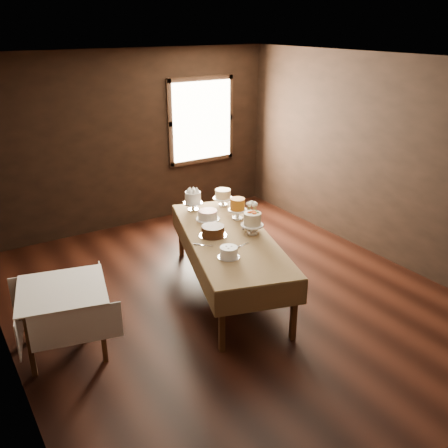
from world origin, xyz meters
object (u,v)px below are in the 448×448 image
at_px(side_table, 62,296).
at_px(cake_server_d, 244,225).
at_px(display_table, 229,240).
at_px(cake_meringue, 193,202).
at_px(cake_server_e, 207,246).
at_px(cake_speckled, 223,198).
at_px(cake_chocolate, 213,231).
at_px(cake_server_a, 244,244).
at_px(cake_flowers, 252,224).
at_px(cake_server_c, 218,228).
at_px(cake_caramel, 237,210).
at_px(flower_vase, 252,223).
at_px(cake_lattice, 208,216).
at_px(cake_swirl, 229,253).

bearing_deg(side_table, cake_server_d, 6.55).
relative_size(display_table, cake_server_d, 11.05).
height_order(display_table, cake_meringue, cake_meringue).
bearing_deg(cake_server_e, cake_speckled, 97.09).
xyz_separation_m(cake_chocolate, cake_server_a, (0.17, -0.41, -0.06)).
relative_size(cake_speckled, cake_server_d, 1.16).
relative_size(cake_flowers, cake_server_c, 1.18).
bearing_deg(cake_caramel, cake_chocolate, -151.54).
distance_m(cake_caramel, flower_vase, 0.36).
height_order(side_table, cake_lattice, cake_lattice).
relative_size(side_table, cake_server_e, 4.29).
bearing_deg(cake_flowers, cake_swirl, -146.16).
height_order(cake_meringue, cake_flowers, cake_flowers).
bearing_deg(cake_speckled, cake_server_d, -102.10).
distance_m(cake_server_a, flower_vase, 0.51).
bearing_deg(cake_server_e, cake_swirl, -36.30).
distance_m(cake_meringue, flower_vase, 1.00).
height_order(cake_lattice, cake_flowers, cake_flowers).
distance_m(display_table, cake_meringue, 1.01).
bearing_deg(cake_speckled, cake_flowers, -102.76).
relative_size(cake_server_d, flower_vase, 1.67).
distance_m(cake_caramel, cake_server_c, 0.42).
bearing_deg(cake_server_c, cake_speckled, -23.63).
distance_m(cake_lattice, cake_server_a, 0.90).
bearing_deg(cake_meringue, cake_chocolate, -104.16).
xyz_separation_m(cake_flowers, cake_server_c, (-0.26, 0.37, -0.12)).
bearing_deg(cake_server_a, cake_swirl, -163.85).
bearing_deg(cake_lattice, cake_flowers, -72.21).
bearing_deg(cake_server_c, cake_server_d, -93.13).
distance_m(display_table, cake_flowers, 0.34).
distance_m(display_table, cake_chocolate, 0.23).
xyz_separation_m(cake_swirl, cake_server_d, (0.67, 0.68, -0.06)).
bearing_deg(cake_swirl, display_table, 56.87).
height_order(cake_chocolate, flower_vase, flower_vase).
bearing_deg(cake_caramel, cake_server_a, -118.58).
height_order(cake_meringue, flower_vase, cake_meringue).
xyz_separation_m(cake_meringue, cake_server_c, (-0.04, -0.71, -0.12)).
relative_size(cake_server_d, cake_server_e, 1.00).
xyz_separation_m(cake_swirl, cake_server_a, (0.33, 0.19, -0.06)).
bearing_deg(cake_chocolate, cake_swirl, -104.93).
bearing_deg(side_table, cake_lattice, 17.99).
xyz_separation_m(cake_flowers, cake_server_a, (-0.27, -0.21, -0.12)).
bearing_deg(cake_server_c, display_table, -169.90).
xyz_separation_m(side_table, cake_meringue, (2.10, 1.08, 0.26)).
height_order(cake_lattice, cake_caramel, cake_caramel).
relative_size(cake_server_a, cake_server_e, 1.00).
distance_m(display_table, flower_vase, 0.39).
distance_m(side_table, cake_server_e, 1.68).
xyz_separation_m(cake_lattice, cake_server_c, (-0.04, -0.31, -0.05)).
xyz_separation_m(cake_speckled, cake_server_d, (-0.16, -0.76, -0.10)).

